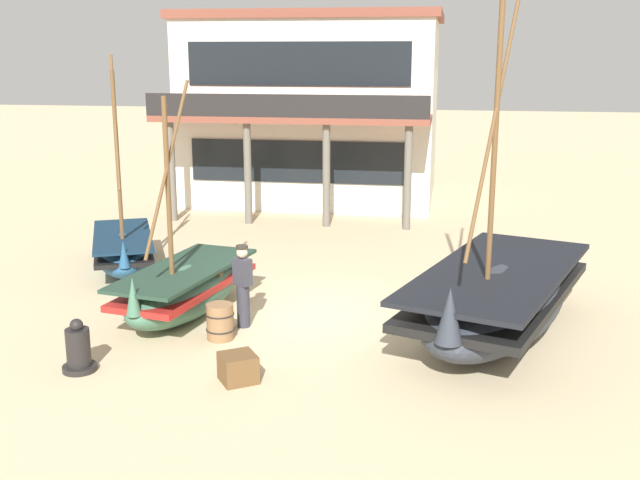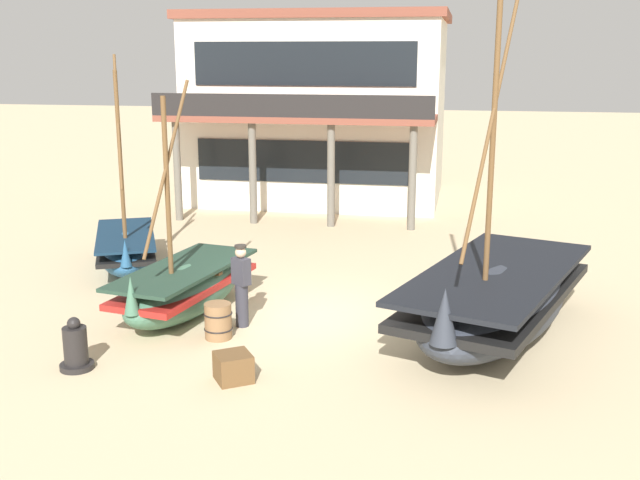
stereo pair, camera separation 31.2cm
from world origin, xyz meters
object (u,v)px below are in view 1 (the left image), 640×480
(fisherman_by_hull, at_px, (243,287))
(wooden_barrel, at_px, (220,322))
(harbor_building_main, at_px, (314,107))
(cargo_crate, at_px, (238,368))
(capstan_winch, at_px, (78,350))
(fishing_boat_centre_large, at_px, (496,299))
(fishing_boat_near_left, at_px, (185,289))
(fishing_boat_far_right, at_px, (123,249))

(fisherman_by_hull, bearing_deg, wooden_barrel, -109.40)
(wooden_barrel, xyz_separation_m, harbor_building_main, (-0.85, 15.02, 3.04))
(wooden_barrel, xyz_separation_m, cargo_crate, (0.87, -1.83, -0.11))
(capstan_winch, bearing_deg, fishing_boat_centre_large, 22.61)
(cargo_crate, bearing_deg, fishing_boat_near_left, 123.55)
(fishing_boat_centre_large, relative_size, capstan_winch, 7.69)
(fishing_boat_near_left, relative_size, fishing_boat_far_right, 0.91)
(fishing_boat_centre_large, xyz_separation_m, fisherman_by_hull, (-4.96, -0.38, 0.09))
(fishing_boat_near_left, xyz_separation_m, capstan_winch, (-0.86, -3.01, -0.21))
(capstan_winch, bearing_deg, wooden_barrel, 43.69)
(capstan_winch, relative_size, cargo_crate, 1.66)
(fishing_boat_centre_large, distance_m, fishing_boat_far_right, 9.62)
(fishing_boat_near_left, relative_size, wooden_barrel, 6.92)
(fisherman_by_hull, relative_size, cargo_crate, 2.95)
(fishing_boat_centre_large, height_order, fishing_boat_far_right, fishing_boat_centre_large)
(fishing_boat_far_right, xyz_separation_m, capstan_winch, (1.89, -6.16, -0.14))
(fishing_boat_centre_large, distance_m, cargo_crate, 5.28)
(fishing_boat_near_left, height_order, harbor_building_main, harbor_building_main)
(cargo_crate, bearing_deg, fishing_boat_centre_large, 34.12)
(capstan_winch, xyz_separation_m, wooden_barrel, (1.96, 1.88, -0.03))
(fisherman_by_hull, bearing_deg, cargo_crate, -76.68)
(harbor_building_main, bearing_deg, fishing_boat_near_left, -91.05)
(fishing_boat_near_left, distance_m, fishing_boat_far_right, 4.18)
(fishing_boat_centre_large, height_order, wooden_barrel, fishing_boat_centre_large)
(fishing_boat_far_right, bearing_deg, wooden_barrel, -48.01)
(fishing_boat_centre_large, height_order, harbor_building_main, fishing_boat_centre_large)
(fisherman_by_hull, bearing_deg, fishing_boat_far_right, 139.24)
(fishing_boat_near_left, height_order, cargo_crate, fishing_boat_near_left)
(fishing_boat_near_left, bearing_deg, capstan_winch, -105.95)
(fishing_boat_centre_large, bearing_deg, fishing_boat_near_left, 179.80)
(fishing_boat_near_left, relative_size, harbor_building_main, 0.52)
(fishing_boat_centre_large, xyz_separation_m, capstan_winch, (-7.18, -2.99, -0.36))
(wooden_barrel, height_order, cargo_crate, wooden_barrel)
(cargo_crate, height_order, harbor_building_main, harbor_building_main)
(capstan_winch, bearing_deg, cargo_crate, 0.89)
(fishing_boat_centre_large, relative_size, wooden_barrel, 10.42)
(capstan_winch, bearing_deg, fishing_boat_near_left, 74.05)
(fisherman_by_hull, distance_m, cargo_crate, 2.71)
(harbor_building_main, bearing_deg, fishing_boat_centre_large, -66.43)
(capstan_winch, bearing_deg, harbor_building_main, 86.22)
(capstan_winch, height_order, wooden_barrel, capstan_winch)
(fishing_boat_near_left, distance_m, capstan_winch, 3.14)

